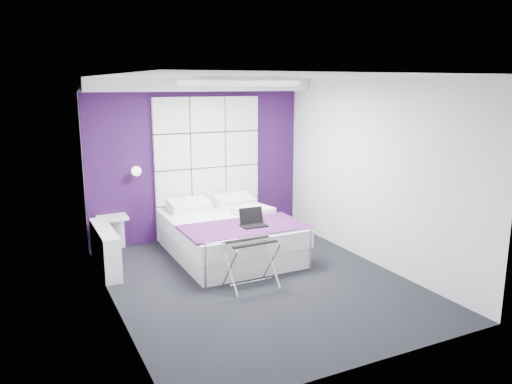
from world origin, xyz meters
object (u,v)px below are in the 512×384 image
at_px(luggage_rack, 251,264).
at_px(laptop, 252,221).
at_px(bed, 229,235).
at_px(nightstand, 112,218).
at_px(radiator, 105,249).
at_px(wall_lamp, 136,171).

bearing_deg(luggage_rack, laptop, 62.31).
relative_size(bed, nightstand, 4.67).
distance_m(radiator, laptop, 2.05).
distance_m(wall_lamp, bed, 1.73).
bearing_deg(radiator, laptop, -20.67).
xyz_separation_m(radiator, luggage_rack, (1.54, -1.41, -0.00)).
relative_size(wall_lamp, radiator, 0.12).
bearing_deg(radiator, nightstand, 71.57).
height_order(wall_lamp, luggage_rack, wall_lamp).
bearing_deg(bed, radiator, 174.07).
relative_size(nightstand, luggage_rack, 0.72).
relative_size(luggage_rack, laptop, 1.75).
xyz_separation_m(radiator, bed, (1.77, -0.18, 0.00)).
bearing_deg(nightstand, luggage_rack, -58.64).
relative_size(radiator, luggage_rack, 1.98).
relative_size(radiator, laptop, 3.46).
bearing_deg(wall_lamp, nightstand, -174.29).
bearing_deg(bed, wall_lamp, 140.17).
xyz_separation_m(bed, laptop, (0.12, -0.53, 0.33)).
bearing_deg(radiator, wall_lamp, 49.90).
distance_m(radiator, bed, 1.78).
relative_size(wall_lamp, nightstand, 0.34).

